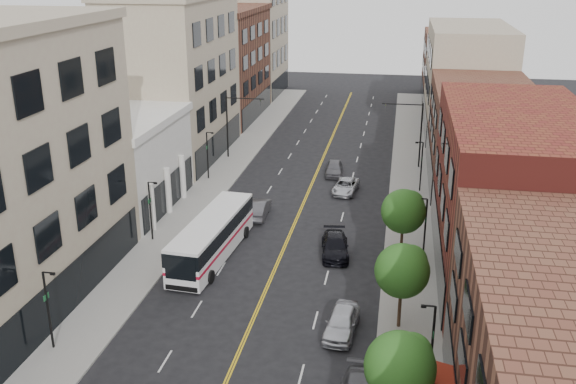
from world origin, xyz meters
The scene contains 27 objects.
sidewalk_left centered at (-10.00, 35.00, 0.07)m, with size 4.00×110.00×0.15m, color gray.
sidewalk_right centered at (10.00, 35.00, 0.07)m, with size 4.00×110.00×0.15m, color gray.
bldg_l_white centered at (-17.00, 31.00, 4.00)m, with size 10.00×14.00×8.00m, color silver.
bldg_l_far_a centered at (-17.00, 48.00, 9.00)m, with size 10.00×20.00×18.00m, color tan.
bldg_l_far_b centered at (-17.00, 68.00, 7.50)m, with size 10.00×20.00×15.00m, color brown.
bldg_l_far_c centered at (-17.00, 86.00, 10.00)m, with size 10.00×16.00×20.00m, color tan.
bldg_r_mid centered at (17.00, 24.00, 6.00)m, with size 10.00×22.00×12.00m, color maroon.
bldg_r_far_a centered at (17.00, 45.00, 5.00)m, with size 10.00×20.00×10.00m, color brown.
bldg_r_far_b centered at (17.00, 66.00, 7.00)m, with size 10.00×22.00×14.00m, color tan.
bldg_r_far_c centered at (17.00, 86.00, 5.50)m, with size 10.00×18.00×11.00m, color brown.
tree_r_1 centered at (9.39, 4.07, 4.13)m, with size 3.40×3.40×5.59m.
tree_r_2 centered at (9.39, 14.07, 4.13)m, with size 3.40×3.40×5.59m.
tree_r_3 centered at (9.39, 24.07, 4.13)m, with size 3.40×3.40×5.59m.
lamp_l_1 centered at (-10.95, 8.00, 2.97)m, with size 0.81×0.55×5.05m.
lamp_l_2 centered at (-10.95, 24.00, 2.97)m, with size 0.81×0.55×5.05m.
lamp_l_3 centered at (-10.95, 40.00, 2.97)m, with size 0.81×0.55×5.05m.
lamp_r_1 centered at (10.95, 8.00, 2.97)m, with size 0.81×0.55×5.05m.
lamp_r_2 centered at (10.95, 24.00, 2.97)m, with size 0.81×0.55×5.05m.
lamp_r_3 centered at (10.95, 40.00, 2.97)m, with size 0.81×0.55×5.05m.
signal_mast_left centered at (-10.27, 48.00, 4.65)m, with size 4.49×0.18×7.20m.
signal_mast_right centered at (10.27, 48.00, 4.65)m, with size 4.49×0.18×7.20m.
city_bus centered at (-5.19, 21.93, 1.86)m, with size 3.68×12.62×3.20m.
car_parked_far centered at (5.80, 12.81, 0.78)m, with size 1.85×4.59×1.56m, color silver.
car_lane_behind centered at (-3.54, 30.73, 0.79)m, with size 1.67×4.80×1.58m, color #444448.
car_lane_a centered at (4.18, 24.01, 0.74)m, with size 2.08×5.12×1.49m, color black.
car_lane_b centered at (3.68, 38.53, 0.65)m, with size 2.17×4.71×1.31m, color #B6B9BE.
car_lane_c centered at (1.95, 43.93, 0.75)m, with size 1.78×4.41×1.50m, color #58575D.
Camera 1 is at (8.59, -21.90, 21.98)m, focal length 40.00 mm.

